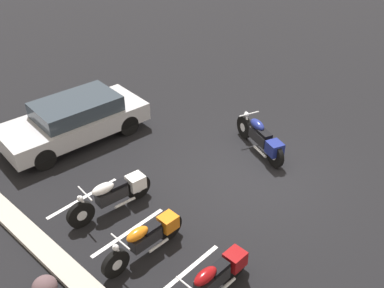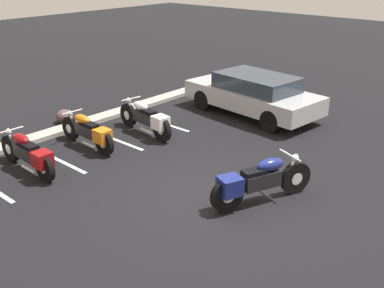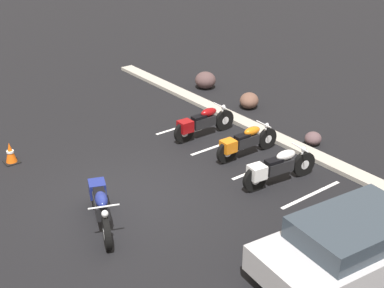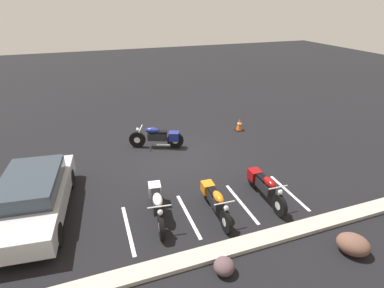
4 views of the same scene
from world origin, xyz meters
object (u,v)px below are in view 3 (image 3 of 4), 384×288
Objects in this scene: parked_bike_0 at (202,123)px; parked_bike_2 at (277,168)px; landscape_rock_2 at (313,139)px; traffic_cone at (10,153)px; parked_bike_1 at (245,142)px; motorcycle_navy_featured at (101,205)px; landscape_rock_0 at (205,80)px; car_silver at (358,242)px; landscape_rock_1 at (249,100)px.

parked_bike_2 is at bearing -93.30° from parked_bike_0.
traffic_cone reaches higher than landscape_rock_2.
parked_bike_0 reaches higher than parked_bike_1.
parked_bike_2 is 7.28m from traffic_cone.
motorcycle_navy_featured is 2.80× the size of landscape_rock_0.
landscape_rock_2 is at bearing 28.01° from parked_bike_2.
traffic_cone is (1.43, -8.07, -0.03)m from landscape_rock_0.
motorcycle_navy_featured is 4.57m from parked_bike_2.
motorcycle_navy_featured reaches higher than landscape_rock_2.
motorcycle_navy_featured is 9.37m from landscape_rock_0.
parked_bike_0 is 2.79× the size of landscape_rock_0.
landscape_rock_0 is at bearing 73.12° from car_silver.
motorcycle_navy_featured is 4.20m from traffic_cone.
landscape_rock_0 reaches higher than landscape_rock_1.
car_silver is 11.01m from landscape_rock_0.
traffic_cone is (-1.90, -5.24, -0.18)m from parked_bike_0.
parked_bike_2 is (3.41, -0.27, 0.01)m from parked_bike_0.
landscape_rock_2 is (0.68, 2.13, -0.25)m from parked_bike_1.
landscape_rock_1 is at bearing 46.86° from parked_bike_1.
landscape_rock_1 is 1.59× the size of landscape_rock_2.
car_silver is (5.01, -1.64, 0.23)m from parked_bike_1.
traffic_cone reaches higher than landscape_rock_1.
car_silver is (3.37, -1.23, 0.21)m from parked_bike_2.
parked_bike_0 is at bearing 92.67° from parked_bike_2.
parked_bike_1 is 0.48× the size of car_silver.
parked_bike_1 is at bearing 55.72° from traffic_cone.
parked_bike_2 is 4.52× the size of landscape_rock_2.
landscape_rock_0 is (-5.59, 7.52, -0.17)m from motorcycle_navy_featured.
parked_bike_1 is 5.77m from landscape_rock_0.
car_silver reaches higher than parked_bike_2.
motorcycle_navy_featured is 4.45× the size of landscape_rock_2.
traffic_cone is at bearing 161.36° from parked_bike_0.
motorcycle_navy_featured is at bearing 131.51° from car_silver.
parked_bike_0 is 4.44× the size of landscape_rock_2.
landscape_rock_0 is (-10.11, 4.33, -0.36)m from car_silver.
traffic_cone is at bearing -79.94° from landscape_rock_0.
car_silver is (6.78, -1.50, 0.22)m from parked_bike_0.
parked_bike_2 is 7.42m from landscape_rock_0.
parked_bike_2 reaches higher than parked_bike_1.
car_silver is 8.96× the size of landscape_rock_2.
landscape_rock_0 is 5.81m from landscape_rock_2.
landscape_rock_2 is (5.78, -0.56, -0.12)m from landscape_rock_0.
motorcycle_navy_featured reaches higher than parked_bike_1.
parked_bike_0 is 0.50× the size of car_silver.
landscape_rock_1 is (-3.13, 7.48, -0.23)m from motorcycle_navy_featured.
landscape_rock_0 reaches higher than landscape_rock_2.
traffic_cone is (-8.68, -3.74, -0.39)m from car_silver.
landscape_rock_2 is (0.19, 6.96, -0.29)m from motorcycle_navy_featured.
parked_bike_0 is (-2.26, 4.69, -0.03)m from motorcycle_navy_featured.
motorcycle_navy_featured is at bearing -91.55° from landscape_rock_2.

